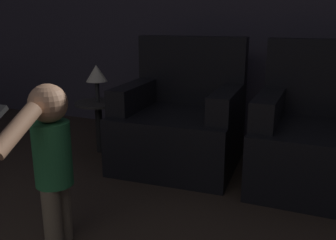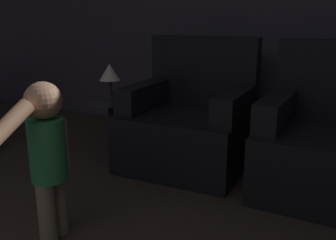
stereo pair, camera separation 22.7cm
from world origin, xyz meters
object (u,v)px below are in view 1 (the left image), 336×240
at_px(armchair_right, 323,139).
at_px(lamp, 96,74).
at_px(armchair_left, 181,122).
at_px(person_toddler, 51,154).

height_order(armchair_right, lamp, armchair_right).
height_order(armchair_left, person_toddler, armchair_left).
bearing_deg(lamp, person_toddler, -65.13).
relative_size(person_toddler, lamp, 2.68).
distance_m(armchair_left, armchair_right, 1.07).
bearing_deg(person_toddler, lamp, 13.24).
height_order(person_toddler, lamp, person_toddler).
relative_size(armchair_right, person_toddler, 1.18).
bearing_deg(person_toddler, armchair_right, -53.80).
bearing_deg(armchair_right, person_toddler, -133.00).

